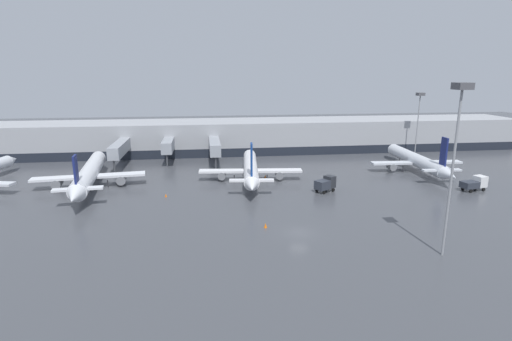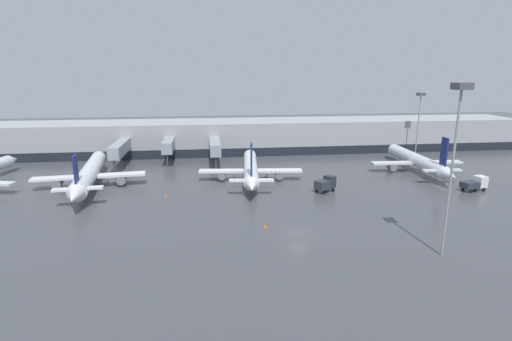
% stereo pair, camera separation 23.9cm
% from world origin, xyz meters
% --- Properties ---
extents(ground_plane, '(320.00, 320.00, 0.00)m').
position_xyz_m(ground_plane, '(0.00, 0.00, 0.00)').
color(ground_plane, '#424449').
extents(terminal_building, '(160.00, 31.57, 9.00)m').
position_xyz_m(terminal_building, '(-0.29, 61.79, 4.50)').
color(terminal_building, '#9EA0A5').
rests_on(terminal_building, ground_plane).
extents(parked_jet_0, '(22.10, 32.78, 10.04)m').
position_xyz_m(parked_jet_0, '(-3.64, 29.40, 2.67)').
color(parked_jet_0, white).
rests_on(parked_jet_0, ground_plane).
extents(parked_jet_1, '(21.87, 37.19, 9.09)m').
position_xyz_m(parked_jet_1, '(-36.46, 28.51, 2.83)').
color(parked_jet_1, silver).
rests_on(parked_jet_1, ground_plane).
extents(parked_jet_3, '(21.46, 32.87, 9.78)m').
position_xyz_m(parked_jet_3, '(35.86, 32.55, 2.62)').
color(parked_jet_3, silver).
rests_on(parked_jet_3, ground_plane).
extents(service_truck_0, '(4.61, 3.89, 3.00)m').
position_xyz_m(service_truck_0, '(9.86, 19.35, 1.64)').
color(service_truck_0, '#2D333D').
rests_on(service_truck_0, ground_plane).
extents(service_truck_1, '(5.45, 3.12, 2.85)m').
position_xyz_m(service_truck_1, '(39.17, 16.32, 1.51)').
color(service_truck_1, '#2D333D').
rests_on(service_truck_1, ground_plane).
extents(traffic_cone_0, '(0.49, 0.49, 0.71)m').
position_xyz_m(traffic_cone_0, '(-4.54, 2.58, 0.36)').
color(traffic_cone_0, orange).
rests_on(traffic_cone_0, ground_plane).
extents(traffic_cone_1, '(0.41, 0.41, 0.64)m').
position_xyz_m(traffic_cone_1, '(-20.72, 19.96, 0.32)').
color(traffic_cone_1, orange).
rests_on(traffic_cone_1, ground_plane).
extents(traffic_cone_2, '(0.46, 0.46, 0.65)m').
position_xyz_m(traffic_cone_2, '(-0.15, 31.36, 0.32)').
color(traffic_cone_2, orange).
rests_on(traffic_cone_2, ground_plane).
extents(apron_light_mast_1, '(1.80, 1.80, 21.56)m').
position_xyz_m(apron_light_mast_1, '(16.44, -9.43, 16.65)').
color(apron_light_mast_1, gray).
rests_on(apron_light_mast_1, ground_plane).
extents(apron_light_mast_2, '(1.80, 1.80, 17.28)m').
position_xyz_m(apron_light_mast_2, '(44.66, 49.24, 13.74)').
color(apron_light_mast_2, gray).
rests_on(apron_light_mast_2, ground_plane).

